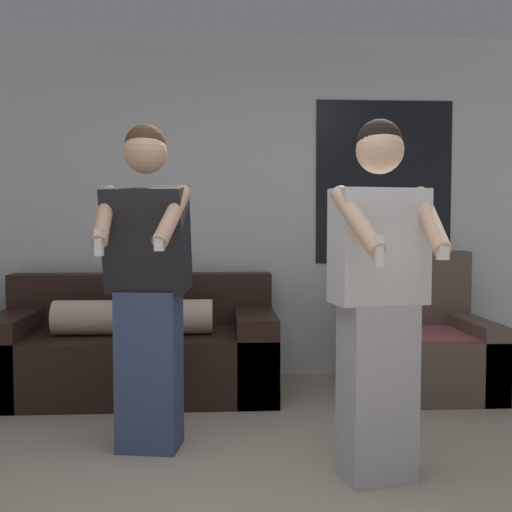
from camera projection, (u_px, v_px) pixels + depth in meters
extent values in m
cube|color=silver|center=(241.00, 207.00, 4.78)|extent=(6.10, 0.06, 2.70)
cube|color=black|center=(384.00, 182.00, 4.80)|extent=(1.10, 0.01, 1.30)
cube|color=black|center=(137.00, 363.00, 4.27)|extent=(1.98, 0.90, 0.45)
cube|color=black|center=(142.00, 299.00, 4.59)|extent=(1.98, 0.22, 0.39)
cube|color=black|center=(15.00, 354.00, 4.22)|extent=(0.28, 0.90, 0.59)
cube|color=black|center=(255.00, 352.00, 4.32)|extent=(0.28, 0.90, 0.59)
cylinder|color=#CCB299|center=(134.00, 317.00, 4.14)|extent=(1.09, 0.24, 0.24)
cube|color=brown|center=(420.00, 362.00, 4.33)|extent=(0.95, 0.87, 0.43)
cube|color=brown|center=(407.00, 288.00, 4.64)|extent=(0.95, 0.20, 0.57)
cube|color=brown|center=(368.00, 356.00, 4.31)|extent=(0.18, 0.87, 0.53)
cube|color=brown|center=(472.00, 354.00, 4.35)|extent=(0.18, 0.87, 0.53)
cube|color=#994C51|center=(422.00, 333.00, 4.28)|extent=(0.81, 0.70, 0.01)
cube|color=#384770|center=(150.00, 370.00, 3.23)|extent=(0.36, 0.29, 0.86)
cube|color=black|center=(147.00, 239.00, 3.17)|extent=(0.47, 0.36, 0.58)
sphere|color=tan|center=(145.00, 152.00, 3.13)|extent=(0.23, 0.23, 0.23)
sphere|color=#3D2819|center=(146.00, 145.00, 3.14)|extent=(0.22, 0.22, 0.22)
cylinder|color=tan|center=(104.00, 216.00, 3.03)|extent=(0.08, 0.36, 0.32)
cube|color=white|center=(99.00, 243.00, 2.89)|extent=(0.04, 0.04, 0.13)
cylinder|color=tan|center=(172.00, 215.00, 2.99)|extent=(0.20, 0.36, 0.32)
cube|color=white|center=(159.00, 243.00, 2.85)|extent=(0.05, 0.04, 0.08)
cube|color=#B2B2B7|center=(377.00, 391.00, 2.84)|extent=(0.36, 0.30, 0.84)
cube|color=silver|center=(379.00, 246.00, 2.80)|extent=(0.47, 0.30, 0.54)
sphere|color=#DBAD8E|center=(380.00, 150.00, 2.78)|extent=(0.22, 0.22, 0.22)
sphere|color=black|center=(379.00, 142.00, 2.79)|extent=(0.21, 0.21, 0.21)
cylinder|color=#DBAD8E|center=(357.00, 220.00, 2.61)|extent=(0.21, 0.36, 0.32)
cube|color=white|center=(378.00, 251.00, 2.48)|extent=(0.04, 0.04, 0.13)
cylinder|color=#DBAD8E|center=(430.00, 220.00, 2.70)|extent=(0.09, 0.36, 0.32)
cube|color=white|center=(443.00, 250.00, 2.55)|extent=(0.05, 0.04, 0.08)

